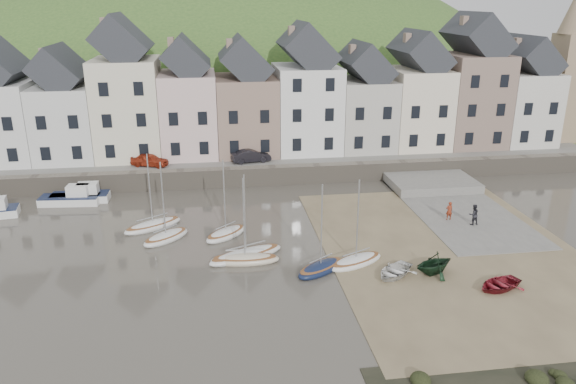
{
  "coord_description": "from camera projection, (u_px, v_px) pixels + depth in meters",
  "views": [
    {
      "loc": [
        -5.66,
        -33.92,
        17.14
      ],
      "look_at": [
        0.0,
        6.0,
        3.0
      ],
      "focal_mm": 34.47,
      "sensor_mm": 36.0,
      "label": 1
    }
  ],
  "objects": [
    {
      "name": "sailboat_1",
      "position": [
        166.0,
        237.0,
        41.39
      ],
      "size": [
        3.97,
        3.79,
        6.32
      ],
      "color": "silver",
      "rests_on": "ground"
    },
    {
      "name": "rowboat_red",
      "position": [
        499.0,
        284.0,
        34.31
      ],
      "size": [
        3.69,
        3.18,
        0.64
      ],
      "primitive_type": "imported",
      "rotation": [
        0.0,
        0.0,
        -1.21
      ],
      "color": "maroon",
      "rests_on": "beach"
    },
    {
      "name": "rowboat_green",
      "position": [
        434.0,
        263.0,
        36.08
      ],
      "size": [
        3.55,
        3.32,
        1.51
      ],
      "primitive_type": "imported",
      "rotation": [
        0.0,
        0.0,
        -1.22
      ],
      "color": "black",
      "rests_on": "beach"
    },
    {
      "name": "rowboat_white",
      "position": [
        394.0,
        271.0,
        35.91
      ],
      "size": [
        3.89,
        3.78,
        0.66
      ],
      "primitive_type": "imported",
      "rotation": [
        0.0,
        0.0,
        -0.87
      ],
      "color": "silver",
      "rests_on": "beach"
    },
    {
      "name": "beach",
      "position": [
        452.0,
        251.0,
        39.56
      ],
      "size": [
        18.0,
        26.0,
        0.06
      ],
      "primitive_type": "cube",
      "color": "brown",
      "rests_on": "ground"
    },
    {
      "name": "car_left",
      "position": [
        150.0,
        160.0,
        54.03
      ],
      "size": [
        3.96,
        2.64,
        1.25
      ],
      "primitive_type": "imported",
      "rotation": [
        0.0,
        0.0,
        1.22
      ],
      "color": "#9E2D17",
      "rests_on": "quay_street"
    },
    {
      "name": "slipway",
      "position": [
        457.0,
        208.0,
        47.55
      ],
      "size": [
        8.0,
        18.0,
        0.12
      ],
      "primitive_type": "cube",
      "color": "slate",
      "rests_on": "ground"
    },
    {
      "name": "quay_land",
      "position": [
        258.0,
        140.0,
        67.76
      ],
      "size": [
        90.0,
        30.0,
        1.5
      ],
      "primitive_type": "cube",
      "color": "#335823",
      "rests_on": "ground"
    },
    {
      "name": "sailboat_5",
      "position": [
        321.0,
        268.0,
        36.64
      ],
      "size": [
        4.11,
        3.52,
        6.32
      ],
      "color": "#121C3A",
      "rests_on": "ground"
    },
    {
      "name": "hillside",
      "position": [
        219.0,
        205.0,
        99.46
      ],
      "size": [
        134.4,
        84.0,
        84.0
      ],
      "color": "#335823",
      "rests_on": "ground"
    },
    {
      "name": "person_dark",
      "position": [
        474.0,
        215.0,
        43.76
      ],
      "size": [
        0.9,
        0.74,
        1.7
      ],
      "primitive_type": "imported",
      "rotation": [
        0.0,
        0.0,
        3.27
      ],
      "color": "black",
      "rests_on": "slipway"
    },
    {
      "name": "sailboat_2",
      "position": [
        245.0,
        259.0,
        37.88
      ],
      "size": [
        4.81,
        1.77,
        6.32
      ],
      "color": "beige",
      "rests_on": "ground"
    },
    {
      "name": "ground",
      "position": [
        300.0,
        261.0,
        38.11
      ],
      "size": [
        160.0,
        160.0,
        0.0
      ],
      "primitive_type": "plane",
      "color": "#484239",
      "rests_on": "ground"
    },
    {
      "name": "motorboat_0",
      "position": [
        72.0,
        198.0,
        48.6
      ],
      "size": [
        5.27,
        2.16,
        1.7
      ],
      "color": "silver",
      "rests_on": "ground"
    },
    {
      "name": "quay_street",
      "position": [
        268.0,
        159.0,
        56.75
      ],
      "size": [
        70.0,
        7.0,
        0.1
      ],
      "primitive_type": "cube",
      "color": "slate",
      "rests_on": "quay_land"
    },
    {
      "name": "sailboat_6",
      "position": [
        356.0,
        261.0,
        37.57
      ],
      "size": [
        4.57,
        3.24,
        6.32
      ],
      "color": "silver",
      "rests_on": "ground"
    },
    {
      "name": "motorboat_2",
      "position": [
        82.0,
        195.0,
        49.23
      ],
      "size": [
        5.08,
        1.87,
        1.7
      ],
      "color": "silver",
      "rests_on": "ground"
    },
    {
      "name": "car_right",
      "position": [
        251.0,
        156.0,
        55.34
      ],
      "size": [
        4.09,
        2.01,
        1.29
      ],
      "primitive_type": "imported",
      "rotation": [
        0.0,
        0.0,
        1.74
      ],
      "color": "black",
      "rests_on": "quay_street"
    },
    {
      "name": "sailboat_4",
      "position": [
        246.0,
        255.0,
        38.55
      ],
      "size": [
        5.75,
        3.63,
        6.32
      ],
      "color": "silver",
      "rests_on": "ground"
    },
    {
      "name": "church_spire",
      "position": [
        572.0,
        56.0,
        61.45
      ],
      "size": [
        4.0,
        4.0,
        18.0
      ],
      "color": "#997F60",
      "rests_on": "quay_land"
    },
    {
      "name": "sailboat_0",
      "position": [
        153.0,
        225.0,
        43.54
      ],
      "size": [
        4.9,
        3.86,
        6.32
      ],
      "color": "silver",
      "rests_on": "ground"
    },
    {
      "name": "seawall",
      "position": [
        272.0,
        175.0,
        53.7
      ],
      "size": [
        70.0,
        1.2,
        1.8
      ],
      "primitive_type": "cube",
      "color": "slate",
      "rests_on": "ground"
    },
    {
      "name": "person_red",
      "position": [
        449.0,
        211.0,
        44.78
      ],
      "size": [
        0.57,
        0.39,
        1.53
      ],
      "primitive_type": "imported",
      "rotation": [
        0.0,
        0.0,
        3.19
      ],
      "color": "maroon",
      "rests_on": "slipway"
    },
    {
      "name": "sailboat_3",
      "position": [
        226.0,
        234.0,
        41.97
      ],
      "size": [
        3.85,
        3.69,
        6.32
      ],
      "color": "silver",
      "rests_on": "ground"
    },
    {
      "name": "townhouse_terrace",
      "position": [
        281.0,
        97.0,
        58.34
      ],
      "size": [
        61.05,
        8.0,
        13.93
      ],
      "color": "silver",
      "rests_on": "quay_land"
    }
  ]
}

